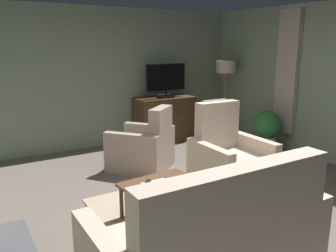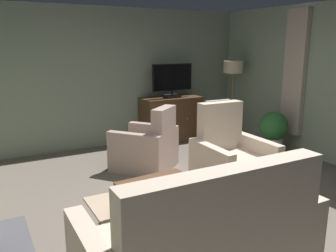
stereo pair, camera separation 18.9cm
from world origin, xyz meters
name	(u,v)px [view 1 (the left image)]	position (x,y,z in m)	size (l,w,h in m)	color
ground_plane	(200,209)	(0.00, 0.00, -0.02)	(6.23, 6.86, 0.04)	#665B51
wall_back	(102,78)	(0.00, 3.18, 1.30)	(6.23, 0.10, 2.61)	gray
curtain_panel_far	(287,73)	(2.75, 1.17, 1.43)	(0.10, 0.44, 2.19)	#B2A393
rug_central	(198,203)	(0.04, 0.11, 0.01)	(2.42, 1.67, 0.01)	tan
tv_cabinet	(165,120)	(1.17, 2.83, 0.43)	(1.20, 0.57, 0.90)	#352315
television	(166,80)	(1.17, 2.78, 1.25)	(0.86, 0.20, 0.67)	black
coffee_table	(161,187)	(-0.54, 0.02, 0.37)	(0.89, 0.65, 0.42)	brown
tv_remote	(147,183)	(-0.68, 0.08, 0.43)	(0.17, 0.05, 0.02)	black
folded_newspaper	(157,184)	(-0.59, 0.03, 0.43)	(0.30, 0.22, 0.01)	silver
sofa_floral	(213,241)	(-0.70, -1.11, 0.35)	(2.02, 0.91, 1.08)	#C6B29E
armchair_facing_sofa	(143,149)	(0.04, 1.58, 0.33)	(1.18, 1.18, 1.00)	#A3897F
armchair_near_window	(229,160)	(0.81, 0.42, 0.34)	(0.95, 0.94, 1.15)	#C6B29E
potted_plant_on_hearth_side	(267,129)	(2.33, 1.17, 0.44)	(0.50, 0.50, 0.77)	beige
floor_lamp	(226,74)	(2.42, 2.45, 1.34)	(0.40, 0.40, 1.60)	#4C4233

